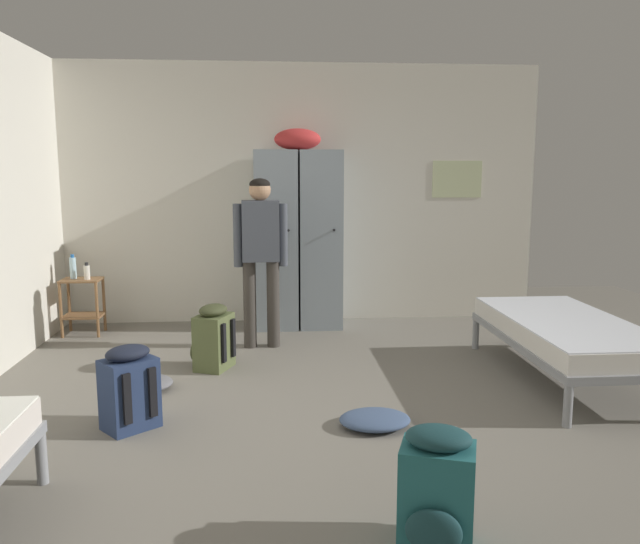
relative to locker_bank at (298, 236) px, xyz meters
The scene contains 13 objects.
ground_plane 2.79m from the locker_bank, 89.07° to the right, with size 9.26×9.26×0.00m, color slate.
room_backdrop 1.84m from the locker_bank, 136.70° to the right, with size 5.18×5.85×2.77m.
locker_bank is the anchor object (origin of this frame).
shelf_unit 2.28m from the locker_bank, behind, with size 0.38×0.30×0.57m.
bed_right 2.87m from the locker_bank, 43.95° to the right, with size 0.90×1.90×0.49m.
person_traveler 0.89m from the locker_bank, 115.61° to the right, with size 0.50×0.21×1.57m.
water_bottle 2.29m from the locker_bank, behind, with size 0.06×0.06×0.25m.
lotion_bottle 2.15m from the locker_bank, behind, with size 0.06×0.06×0.17m.
backpack_teal 4.18m from the locker_bank, 84.28° to the right, with size 0.38×0.39×0.55m.
backpack_navy 3.00m from the locker_bank, 114.60° to the right, with size 0.41×0.42×0.55m.
backpack_olive 1.78m from the locker_bank, 118.62° to the right, with size 0.40×0.39×0.55m.
clothes_pile_grey 2.48m from the locker_bank, 123.20° to the right, with size 0.43×0.39×0.10m.
clothes_pile_denim 2.94m from the locker_bank, 82.53° to the right, with size 0.46×0.37×0.10m.
Camera 1 is at (-0.35, -4.01, 1.64)m, focal length 35.61 mm.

